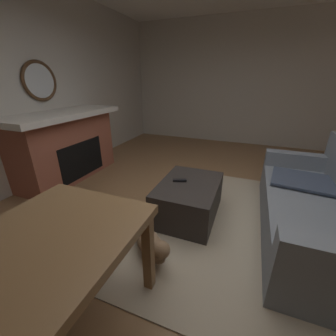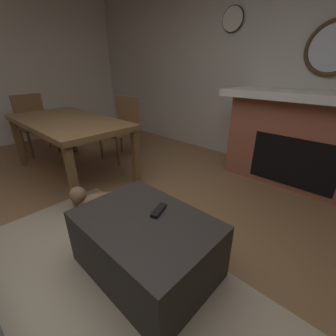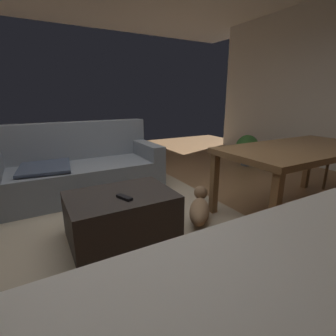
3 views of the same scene
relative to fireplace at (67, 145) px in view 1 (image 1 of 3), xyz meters
name	(u,v)px [view 1 (image 1 of 3)]	position (x,y,z in m)	size (l,w,h in m)	color
floor	(200,228)	(0.55, 2.36, -0.55)	(9.21, 9.21, 0.00)	olive
wall_left	(241,83)	(-3.29, 2.36, 0.90)	(0.12, 5.87, 2.89)	beige
area_rug	(243,226)	(0.35, 2.80, -0.54)	(2.60, 2.00, 0.01)	tan
fireplace	(67,145)	(0.00, 0.00, 0.00)	(1.87, 0.76, 1.09)	#9E5642
round_wall_mirror	(40,81)	(0.00, -0.29, 0.96)	(0.58, 0.05, 0.58)	#4C331E
couch	(322,210)	(0.24, 3.51, -0.23)	(2.05, 0.92, 0.93)	slate
ottoman_coffee_table	(188,199)	(0.35, 2.16, -0.33)	(0.92, 0.66, 0.43)	#2D2826
tv_remote	(180,180)	(0.34, 2.04, -0.11)	(0.05, 0.16, 0.02)	black
small_dog	(151,243)	(1.13, 2.04, -0.39)	(0.48, 0.53, 0.28)	#8C6B4C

